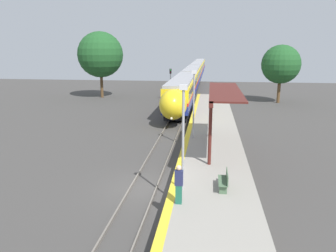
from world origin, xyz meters
name	(u,v)px	position (x,y,z in m)	size (l,w,h in m)	color
ground_plane	(144,188)	(0.00, 0.00, 0.00)	(120.00, 120.00, 0.00)	#423F3D
rail_left	(132,186)	(-0.72, 0.00, 0.07)	(0.08, 90.00, 0.15)	slate
rail_right	(157,187)	(0.72, 0.00, 0.07)	(0.08, 90.00, 0.15)	slate
train	(194,73)	(0.00, 55.51, 2.25)	(2.82, 86.00, 3.94)	black
platform_right	(212,184)	(3.78, 0.00, 0.46)	(4.24, 64.00, 0.93)	gray
platform_bench	(225,180)	(4.34, -1.69, 1.39)	(0.44, 1.47, 0.89)	#4C6B4C
person_waiting	(179,184)	(2.28, -3.46, 1.87)	(0.36, 0.24, 1.79)	#1E604C
railway_signal	(170,81)	(-2.32, 31.18, 2.83)	(0.28, 0.28, 4.66)	#59595E
lamppost_near	(183,131)	(2.32, -1.96, 3.86)	(0.36, 0.20, 5.10)	#9E9EA3
lamppost_mid	(194,100)	(2.32, 7.50, 3.86)	(0.36, 0.20, 5.10)	#9E9EA3
station_canopy	(220,94)	(4.15, 4.99, 4.64)	(2.02, 9.49, 4.02)	#511E19
background_tree_left	(100,55)	(-13.37, 32.83, 6.60)	(6.95, 6.95, 10.09)	brown
background_tree_right	(281,64)	(13.15, 31.10, 5.38)	(5.36, 5.36, 8.08)	brown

